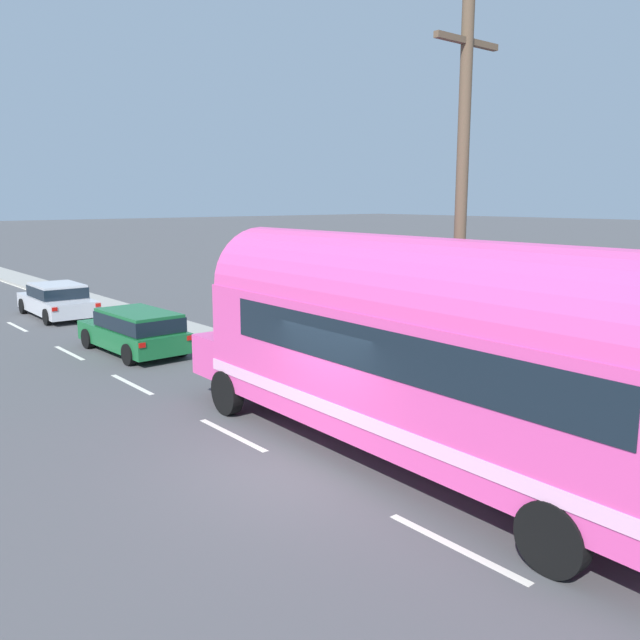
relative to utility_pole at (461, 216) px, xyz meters
name	(u,v)px	position (x,y,z in m)	size (l,w,h in m)	color
ground_plane	(305,471)	(-3.81, 0.21, -4.42)	(300.00, 300.00, 0.00)	#4C4C4F
lane_markings	(130,338)	(-1.42, 12.96, -4.42)	(3.53, 80.00, 0.01)	silver
sidewalk_slab	(220,342)	(0.50, 10.21, -4.35)	(1.82, 90.00, 0.15)	#9E9B93
utility_pole	(461,216)	(0.00, 0.00, 0.00)	(1.80, 0.24, 8.50)	brown
painted_bus	(435,345)	(-2.14, -1.27, -2.12)	(2.85, 12.72, 4.12)	#EA4C9E
car_lead	(136,329)	(-2.20, 10.71, -3.64)	(2.00, 4.45, 1.37)	#196633
car_second	(57,299)	(-1.88, 18.92, -3.68)	(2.08, 4.81, 1.37)	silver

